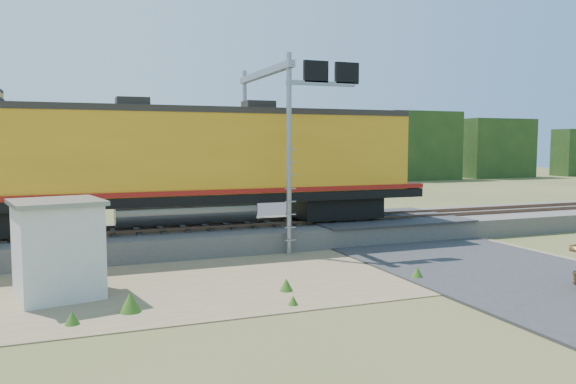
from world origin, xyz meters
name	(u,v)px	position (x,y,z in m)	size (l,w,h in m)	color
ground	(278,278)	(0.00, 0.00, 0.00)	(140.00, 140.00, 0.00)	#475123
ballast	(228,236)	(0.00, 6.00, 0.40)	(70.00, 5.00, 0.80)	slate
rails	(228,224)	(0.00, 6.00, 0.88)	(70.00, 1.54, 0.16)	brown
dirt_shoulder	(211,280)	(-2.00, 0.50, 0.01)	(26.00, 8.00, 0.03)	#8C7754
road	(450,255)	(7.00, 0.74, 0.09)	(7.00, 66.00, 0.86)	#38383A
tree_line_north	(139,155)	(0.00, 38.00, 3.07)	(130.00, 3.00, 6.50)	#1A3413
weed_clumps	(163,288)	(-3.50, 0.10, 0.00)	(15.00, 6.20, 0.56)	#37641C
locomotive	(179,160)	(-1.95, 6.00, 3.51)	(20.01, 3.05, 5.16)	black
shed	(58,248)	(-6.29, 0.13, 1.35)	(2.67, 2.67, 2.67)	silver
signal_gantry	(279,109)	(1.99, 5.32, 5.57)	(2.96, 6.20, 7.46)	gray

